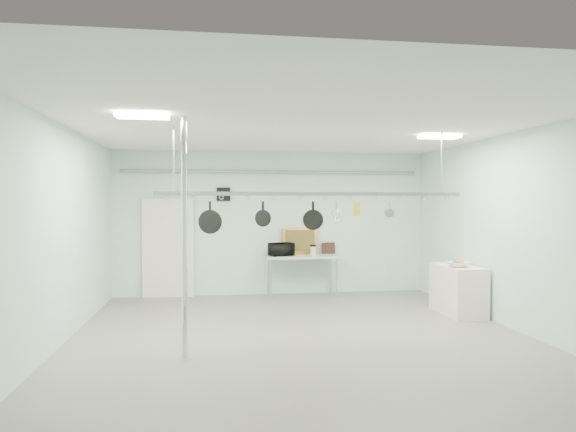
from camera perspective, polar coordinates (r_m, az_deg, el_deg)
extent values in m
plane|color=gray|center=(7.88, 1.70, -13.70)|extent=(8.00, 8.00, 0.00)
cube|color=silver|center=(7.68, 1.71, 9.92)|extent=(7.00, 8.00, 0.02)
cube|color=silver|center=(11.56, -1.72, -0.81)|extent=(7.00, 0.02, 3.20)
cube|color=silver|center=(8.91, 24.41, -1.63)|extent=(0.02, 8.00, 3.20)
cube|color=silver|center=(11.51, -13.16, -3.60)|extent=(1.10, 0.10, 2.20)
cube|color=black|center=(11.46, -7.19, 2.41)|extent=(0.30, 0.04, 0.30)
cylinder|color=gray|center=(11.48, -1.68, 4.92)|extent=(6.60, 0.07, 0.07)
cylinder|color=silver|center=(6.91, -11.44, -2.39)|extent=(0.08, 0.08, 3.20)
cube|color=#A2BEAB|center=(11.31, 1.54, -4.52)|extent=(1.60, 0.70, 0.05)
cylinder|color=#B7B7BC|center=(10.99, -1.94, -7.06)|extent=(0.04, 0.04, 0.86)
cylinder|color=#B7B7BC|center=(11.54, -2.25, -6.65)|extent=(0.04, 0.04, 0.86)
cylinder|color=#B7B7BC|center=(11.24, 5.43, -6.87)|extent=(0.04, 0.04, 0.86)
cylinder|color=#B7B7BC|center=(11.78, 4.78, -6.48)|extent=(0.04, 0.04, 0.86)
cube|color=white|center=(10.07, 18.35, -7.80)|extent=(0.60, 1.20, 0.90)
cube|color=#B7B7BC|center=(7.93, 2.76, 2.47)|extent=(4.80, 0.06, 0.06)
cylinder|color=#B7B7BC|center=(7.83, -12.59, 6.11)|extent=(0.02, 0.02, 0.94)
cylinder|color=#B7B7BC|center=(8.61, 16.69, 5.67)|extent=(0.02, 0.02, 0.94)
cube|color=white|center=(6.83, -15.87, 10.66)|extent=(0.65, 0.30, 0.05)
cube|color=white|center=(8.97, 16.48, 8.45)|extent=(0.65, 0.30, 0.05)
imported|color=black|center=(11.21, -0.76, -3.73)|extent=(0.58, 0.47, 0.28)
cylinder|color=silver|center=(11.27, 2.80, -3.91)|extent=(0.17, 0.17, 0.20)
cube|color=#B96D31|center=(11.58, 1.32, -2.81)|extent=(0.78, 0.15, 0.58)
cube|color=black|center=(11.72, 4.52, -3.57)|extent=(0.31, 0.11, 0.25)
imported|color=silver|center=(9.78, 18.36, -5.13)|extent=(0.45, 0.45, 0.10)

